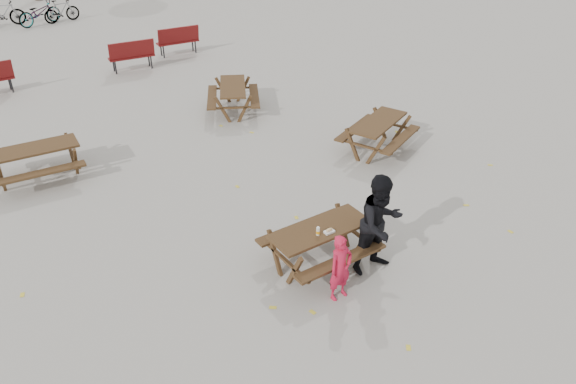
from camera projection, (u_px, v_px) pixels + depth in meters
ground at (319, 263)px, 10.08m from camera, size 80.00×80.00×0.00m
main_picnic_table at (320, 237)px, 9.77m from camera, size 1.80×1.45×0.78m
food_tray at (329, 232)px, 9.55m from camera, size 0.18×0.11×0.03m
bread_roll at (329, 230)px, 9.53m from camera, size 0.14×0.06×0.05m
soda_bottle at (318, 231)px, 9.46m from camera, size 0.07×0.07×0.17m
child at (341, 268)px, 9.03m from camera, size 0.45×0.31×1.20m
adult at (380, 224)px, 9.51m from camera, size 0.92×0.73×1.85m
picnic_table_east at (378, 136)px, 13.69m from camera, size 2.22×2.03×0.78m
picnic_table_north at (37, 164)px, 12.46m from camera, size 1.95×1.62×0.79m
picnic_table_far at (233, 99)px, 15.76m from camera, size 2.10×2.24×0.76m
park_bench_row at (53, 67)px, 17.62m from camera, size 11.14×1.65×1.03m
fallen_leaves at (268, 195)px, 12.08m from camera, size 11.00×11.00×0.01m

